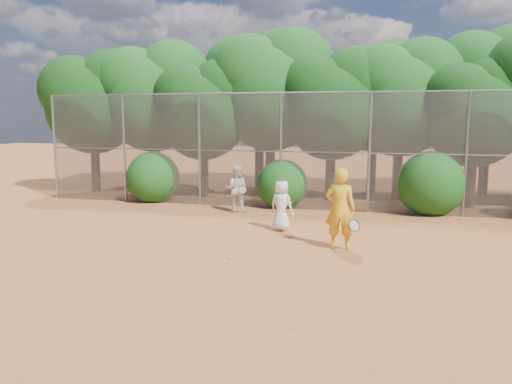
# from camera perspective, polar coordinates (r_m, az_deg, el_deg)

# --- Properties ---
(ground) EXTENTS (80.00, 80.00, 0.00)m
(ground) POSITION_cam_1_polar(r_m,az_deg,el_deg) (11.67, 1.76, -7.34)
(ground) COLOR #AD5727
(ground) RESTS_ON ground
(fence_back) EXTENTS (20.05, 0.09, 4.03)m
(fence_back) POSITION_cam_1_polar(r_m,az_deg,el_deg) (17.18, 5.75, 4.75)
(fence_back) COLOR gray
(fence_back) RESTS_ON ground
(tree_0) EXTENTS (4.38, 3.81, 6.00)m
(tree_0) POSITION_cam_1_polar(r_m,az_deg,el_deg) (22.40, -18.03, 10.10)
(tree_0) COLOR black
(tree_0) RESTS_ON ground
(tree_1) EXTENTS (4.64, 4.03, 6.35)m
(tree_1) POSITION_cam_1_polar(r_m,az_deg,el_deg) (21.64, -11.61, 11.02)
(tree_1) COLOR black
(tree_1) RESTS_ON ground
(tree_2) EXTENTS (3.99, 3.47, 5.47)m
(tree_2) POSITION_cam_1_polar(r_m,az_deg,el_deg) (20.01, -5.91, 9.69)
(tree_2) COLOR black
(tree_2) RESTS_ON ground
(tree_3) EXTENTS (4.89, 4.26, 6.70)m
(tree_3) POSITION_cam_1_polar(r_m,az_deg,el_deg) (20.30, 1.88, 12.01)
(tree_3) COLOR black
(tree_3) RESTS_ON ground
(tree_4) EXTENTS (4.19, 3.64, 5.73)m
(tree_4) POSITION_cam_1_polar(r_m,az_deg,el_deg) (19.29, 8.84, 10.19)
(tree_4) COLOR black
(tree_4) RESTS_ON ground
(tree_5) EXTENTS (4.51, 3.92, 6.17)m
(tree_5) POSITION_cam_1_polar(r_m,az_deg,el_deg) (20.02, 16.36, 10.72)
(tree_5) COLOR black
(tree_5) RESTS_ON ground
(tree_6) EXTENTS (3.86, 3.36, 5.29)m
(tree_6) POSITION_cam_1_polar(r_m,az_deg,el_deg) (19.25, 23.90, 8.70)
(tree_6) COLOR black
(tree_6) RESTS_ON ground
(tree_9) EXTENTS (4.83, 4.20, 6.62)m
(tree_9) POSITION_cam_1_polar(r_m,az_deg,el_deg) (24.15, -11.38, 11.18)
(tree_9) COLOR black
(tree_9) RESTS_ON ground
(tree_10) EXTENTS (5.15, 4.48, 7.06)m
(tree_10) POSITION_cam_1_polar(r_m,az_deg,el_deg) (22.68, 0.58, 12.26)
(tree_10) COLOR black
(tree_10) RESTS_ON ground
(tree_11) EXTENTS (4.64, 4.03, 6.35)m
(tree_11) POSITION_cam_1_polar(r_m,az_deg,el_deg) (21.62, 13.53, 10.96)
(tree_11) COLOR black
(tree_11) RESTS_ON ground
(tree_12) EXTENTS (5.02, 4.37, 6.88)m
(tree_12) POSITION_cam_1_polar(r_m,az_deg,el_deg) (22.62, 25.29, 11.15)
(tree_12) COLOR black
(tree_12) RESTS_ON ground
(bush_0) EXTENTS (2.00, 2.00, 2.00)m
(bush_0) POSITION_cam_1_polar(r_m,az_deg,el_deg) (19.32, -11.69, 1.92)
(bush_0) COLOR #114713
(bush_0) RESTS_ON ground
(bush_1) EXTENTS (1.80, 1.80, 1.80)m
(bush_1) POSITION_cam_1_polar(r_m,az_deg,el_deg) (17.74, 3.02, 1.17)
(bush_1) COLOR #114713
(bush_1) RESTS_ON ground
(bush_2) EXTENTS (2.20, 2.20, 2.20)m
(bush_2) POSITION_cam_1_polar(r_m,az_deg,el_deg) (17.46, 19.34, 1.22)
(bush_2) COLOR #114713
(bush_2) RESTS_ON ground
(player_yellow) EXTENTS (0.88, 0.59, 2.00)m
(player_yellow) POSITION_cam_1_polar(r_m,az_deg,el_deg) (12.22, 9.61, -1.92)
(player_yellow) COLOR gold
(player_yellow) RESTS_ON ground
(player_teen) EXTENTS (0.82, 0.68, 1.47)m
(player_teen) POSITION_cam_1_polar(r_m,az_deg,el_deg) (14.08, 2.93, -1.50)
(player_teen) COLOR white
(player_teen) RESTS_ON ground
(player_white) EXTENTS (0.87, 0.73, 1.57)m
(player_white) POSITION_cam_1_polar(r_m,az_deg,el_deg) (16.85, -2.26, 0.38)
(player_white) COLOR silver
(player_white) RESTS_ON ground
(ball_0) EXTENTS (0.07, 0.07, 0.07)m
(ball_0) POSITION_cam_1_polar(r_m,az_deg,el_deg) (13.68, 10.58, -4.94)
(ball_0) COLOR yellow
(ball_0) RESTS_ON ground
(ball_1) EXTENTS (0.07, 0.07, 0.07)m
(ball_1) POSITION_cam_1_polar(r_m,az_deg,el_deg) (14.64, 13.07, -4.11)
(ball_1) COLOR yellow
(ball_1) RESTS_ON ground
(ball_2) EXTENTS (0.07, 0.07, 0.07)m
(ball_2) POSITION_cam_1_polar(r_m,az_deg,el_deg) (11.76, 8.21, -7.13)
(ball_2) COLOR yellow
(ball_2) RESTS_ON ground
(ball_3) EXTENTS (0.07, 0.07, 0.07)m
(ball_3) POSITION_cam_1_polar(r_m,az_deg,el_deg) (11.79, 22.52, -7.69)
(ball_3) COLOR yellow
(ball_3) RESTS_ON ground
(ball_4) EXTENTS (0.07, 0.07, 0.07)m
(ball_4) POSITION_cam_1_polar(r_m,az_deg,el_deg) (11.48, -2.95, -7.46)
(ball_4) COLOR yellow
(ball_4) RESTS_ON ground
(ball_5) EXTENTS (0.07, 0.07, 0.07)m
(ball_5) POSITION_cam_1_polar(r_m,az_deg,el_deg) (15.92, 21.84, -3.49)
(ball_5) COLOR yellow
(ball_5) RESTS_ON ground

